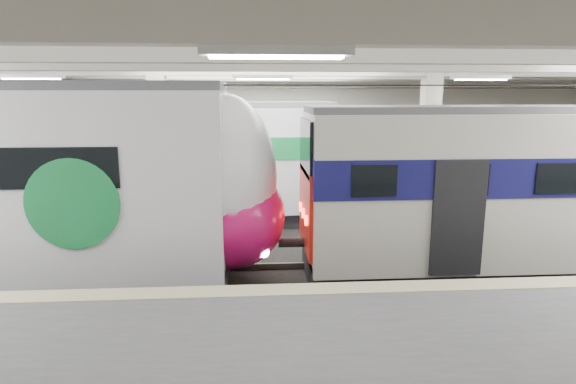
{
  "coord_description": "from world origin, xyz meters",
  "views": [
    {
      "loc": [
        -0.24,
        -11.21,
        4.51
      ],
      "look_at": [
        0.6,
        1.0,
        2.0
      ],
      "focal_mm": 30.0,
      "sensor_mm": 36.0,
      "label": 1
    }
  ],
  "objects": [
    {
      "name": "older_rer",
      "position": [
        7.24,
        0.0,
        2.22
      ],
      "size": [
        12.71,
        2.81,
        4.23
      ],
      "color": "beige",
      "rests_on": "ground"
    },
    {
      "name": "far_train",
      "position": [
        -4.05,
        5.5,
        2.19
      ],
      "size": [
        13.24,
        3.16,
        4.23
      ],
      "rotation": [
        0.0,
        0.0,
        0.04
      ],
      "color": "white",
      "rests_on": "ground"
    },
    {
      "name": "station_hall",
      "position": [
        0.0,
        -1.74,
        3.24
      ],
      "size": [
        36.0,
        24.0,
        5.75
      ],
      "color": "black",
      "rests_on": "ground"
    }
  ]
}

